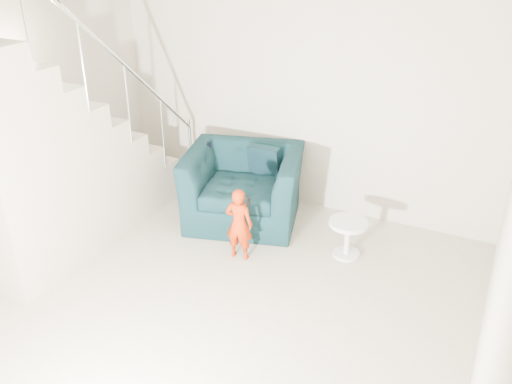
# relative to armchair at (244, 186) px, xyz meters

# --- Properties ---
(floor) EXTENTS (5.50, 5.50, 0.00)m
(floor) POSITION_rel_armchair_xyz_m (0.42, -2.00, -0.45)
(floor) COLOR gray
(floor) RESTS_ON ground
(ceiling) EXTENTS (5.50, 5.50, 0.00)m
(ceiling) POSITION_rel_armchair_xyz_m (0.42, -2.00, 2.25)
(ceiling) COLOR silver
(ceiling) RESTS_ON back_wall
(back_wall) EXTENTS (5.00, 0.00, 5.00)m
(back_wall) POSITION_rel_armchair_xyz_m (0.42, 0.75, 0.90)
(back_wall) COLOR #B4AA93
(back_wall) RESTS_ON floor
(right_wall) EXTENTS (0.00, 5.50, 5.50)m
(right_wall) POSITION_rel_armchair_xyz_m (2.92, -2.00, 0.90)
(right_wall) COLOR #B4AA93
(right_wall) RESTS_ON floor
(armchair) EXTENTS (1.66, 1.54, 0.89)m
(armchair) POSITION_rel_armchair_xyz_m (0.00, 0.00, 0.00)
(armchair) COLOR black
(armchair) RESTS_ON floor
(toddler) EXTENTS (0.33, 0.24, 0.84)m
(toddler) POSITION_rel_armchair_xyz_m (0.37, -0.81, -0.03)
(toddler) COLOR #9B1B05
(toddler) RESTS_ON floor
(side_table) EXTENTS (0.43, 0.43, 0.43)m
(side_table) POSITION_rel_armchair_xyz_m (1.42, -0.25, -0.16)
(side_table) COLOR silver
(side_table) RESTS_ON floor
(staircase) EXTENTS (1.02, 3.03, 3.62)m
(staircase) POSITION_rel_armchair_xyz_m (-1.58, -1.45, 0.50)
(staircase) COLOR #ADA089
(staircase) RESTS_ON floor
(cushion) EXTENTS (0.41, 0.19, 0.40)m
(cushion) POSITION_rel_armchair_xyz_m (0.13, 0.33, 0.24)
(cushion) COLOR black
(cushion) RESTS_ON armchair
(throw) EXTENTS (0.06, 0.56, 0.62)m
(throw) POSITION_rel_armchair_xyz_m (-0.58, -0.10, 0.11)
(throw) COLOR black
(throw) RESTS_ON armchair
(phone) EXTENTS (0.03, 0.05, 0.10)m
(phone) POSITION_rel_armchair_xyz_m (0.49, -0.84, 0.28)
(phone) COLOR black
(phone) RESTS_ON toddler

